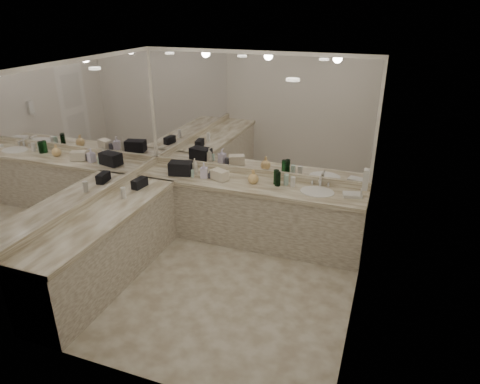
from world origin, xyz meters
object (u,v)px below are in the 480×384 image
at_px(black_toiletry_bag, 181,169).
at_px(hand_towel, 352,195).
at_px(soap_bottle_c, 253,177).
at_px(wall_phone, 366,180).
at_px(sink, 317,192).
at_px(soap_bottle_a, 195,166).
at_px(cream_cosmetic_case, 220,175).
at_px(soap_bottle_b, 204,170).

height_order(black_toiletry_bag, hand_towel, black_toiletry_bag).
bearing_deg(soap_bottle_c, wall_phone, -18.65).
height_order(sink, soap_bottle_a, soap_bottle_a).
height_order(black_toiletry_bag, cream_cosmetic_case, black_toiletry_bag).
xyz_separation_m(sink, soap_bottle_b, (-1.59, -0.04, 0.11)).
height_order(cream_cosmetic_case, hand_towel, cream_cosmetic_case).
distance_m(black_toiletry_bag, hand_towel, 2.40).
bearing_deg(wall_phone, soap_bottle_c, 161.35).
bearing_deg(cream_cosmetic_case, black_toiletry_bag, -156.15).
relative_size(hand_towel, soap_bottle_b, 1.07).
bearing_deg(soap_bottle_c, soap_bottle_b, -176.45).
distance_m(sink, wall_phone, 0.91).
relative_size(soap_bottle_a, soap_bottle_b, 1.08).
bearing_deg(cream_cosmetic_case, soap_bottle_a, -167.37).
bearing_deg(hand_towel, soap_bottle_a, 179.68).
height_order(cream_cosmetic_case, soap_bottle_a, soap_bottle_a).
bearing_deg(black_toiletry_bag, cream_cosmetic_case, 0.61).
xyz_separation_m(sink, soap_bottle_a, (-1.77, 0.03, 0.12)).
xyz_separation_m(hand_towel, soap_bottle_c, (-1.32, -0.02, 0.08)).
height_order(sink, black_toiletry_bag, black_toiletry_bag).
bearing_deg(soap_bottle_c, cream_cosmetic_case, -174.38).
bearing_deg(cream_cosmetic_case, sink, 25.22).
distance_m(black_toiletry_bag, soap_bottle_a, 0.20).
height_order(soap_bottle_b, soap_bottle_c, soap_bottle_b).
relative_size(sink, soap_bottle_b, 2.00).
xyz_separation_m(cream_cosmetic_case, soap_bottle_c, (0.47, 0.05, 0.03)).
height_order(wall_phone, soap_bottle_c, wall_phone).
relative_size(cream_cosmetic_case, hand_towel, 1.00).
height_order(hand_towel, soap_bottle_c, soap_bottle_c).
xyz_separation_m(wall_phone, hand_towel, (-0.16, 0.52, -0.43)).
bearing_deg(sink, wall_phone, -39.57).
bearing_deg(soap_bottle_a, soap_bottle_c, -2.03).
relative_size(wall_phone, soap_bottle_a, 1.02).
distance_m(hand_towel, soap_bottle_a, 2.21).
relative_size(cream_cosmetic_case, soap_bottle_b, 1.07).
relative_size(wall_phone, black_toiletry_bag, 0.76).
height_order(soap_bottle_a, soap_bottle_b, soap_bottle_a).
distance_m(wall_phone, soap_bottle_a, 2.45).
xyz_separation_m(black_toiletry_bag, soap_bottle_a, (0.18, 0.08, 0.03)).
bearing_deg(soap_bottle_b, hand_towel, 1.79).
distance_m(soap_bottle_a, soap_bottle_b, 0.19).
bearing_deg(wall_phone, soap_bottle_b, 168.26).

